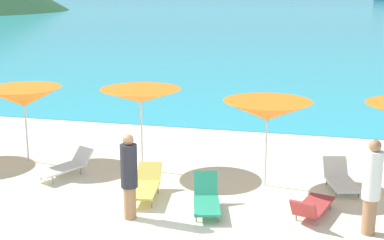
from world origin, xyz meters
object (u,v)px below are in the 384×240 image
at_px(umbrella_3, 267,111).
at_px(lounge_chair_2, 145,185).
at_px(lounge_chair_3, 341,179).
at_px(lounge_chair_0, 206,198).
at_px(beachgoer_0, 129,175).
at_px(lounge_chair_6, 312,206).
at_px(umbrella_2, 141,96).
at_px(umbrella_1, 24,97).
at_px(lounge_chair_5, 66,166).
at_px(beachgoer_2, 372,185).

distance_m(umbrella_3, lounge_chair_2, 3.36).
bearing_deg(lounge_chair_3, lounge_chair_2, -175.71).
distance_m(lounge_chair_0, beachgoer_0, 1.79).
bearing_deg(lounge_chair_6, lounge_chair_3, -92.82).
bearing_deg(lounge_chair_6, lounge_chair_2, 12.21).
relative_size(umbrella_2, lounge_chair_6, 1.42).
bearing_deg(umbrella_1, umbrella_3, -2.79).
xyz_separation_m(umbrella_1, lounge_chair_2, (4.03, -1.75, -1.53)).
relative_size(umbrella_2, lounge_chair_3, 1.57).
distance_m(lounge_chair_2, lounge_chair_5, 2.63).
relative_size(lounge_chair_0, lounge_chair_6, 0.93).
height_order(umbrella_1, lounge_chair_6, umbrella_1).
bearing_deg(umbrella_2, lounge_chair_6, -24.91).
distance_m(umbrella_1, lounge_chair_3, 8.57).
bearing_deg(lounge_chair_6, umbrella_3, -39.41).
relative_size(umbrella_2, lounge_chair_5, 1.39).
bearing_deg(lounge_chair_0, beachgoer_0, -166.97).
xyz_separation_m(lounge_chair_3, beachgoer_0, (-4.33, -2.81, 0.71)).
height_order(umbrella_2, lounge_chair_0, umbrella_2).
distance_m(umbrella_2, umbrella_3, 3.33).
bearing_deg(lounge_chair_3, lounge_chair_0, -160.45).
bearing_deg(umbrella_3, lounge_chair_6, -55.30).
bearing_deg(umbrella_1, lounge_chair_5, -27.97).
bearing_deg(lounge_chair_0, umbrella_1, 144.47).
distance_m(umbrella_1, beachgoer_2, 9.27).
distance_m(umbrella_1, lounge_chair_0, 6.17).
xyz_separation_m(lounge_chair_0, lounge_chair_6, (2.22, 0.18, -0.04)).
bearing_deg(beachgoer_0, lounge_chair_6, -64.36).
distance_m(umbrella_2, beachgoer_0, 3.27).
height_order(lounge_chair_2, lounge_chair_3, lounge_chair_3).
bearing_deg(umbrella_3, beachgoer_0, -134.28).
relative_size(lounge_chair_0, lounge_chair_3, 1.03).
bearing_deg(lounge_chair_0, beachgoer_2, -19.98).
bearing_deg(beachgoer_0, umbrella_1, 65.83).
bearing_deg(beachgoer_2, umbrella_3, 96.17).
height_order(umbrella_1, umbrella_2, umbrella_2).
height_order(umbrella_1, lounge_chair_0, umbrella_1).
distance_m(umbrella_3, lounge_chair_0, 2.66).
distance_m(lounge_chair_0, lounge_chair_6, 2.23).
height_order(lounge_chair_0, beachgoer_2, beachgoer_2).
xyz_separation_m(umbrella_2, lounge_chair_6, (4.46, -2.07, -1.76)).
bearing_deg(lounge_chair_3, umbrella_3, 170.46).
xyz_separation_m(umbrella_3, lounge_chair_5, (-5.06, -0.51, -1.61)).
height_order(umbrella_3, beachgoer_2, umbrella_3).
xyz_separation_m(umbrella_2, beachgoer_0, (0.76, -3.01, -1.04)).
bearing_deg(lounge_chair_3, beachgoer_2, -95.12).
bearing_deg(lounge_chair_6, beachgoer_2, 170.87).
distance_m(umbrella_1, lounge_chair_5, 2.37).
bearing_deg(lounge_chair_3, beachgoer_0, -163.14).
xyz_separation_m(lounge_chair_2, lounge_chair_6, (3.75, -0.24, -0.06)).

